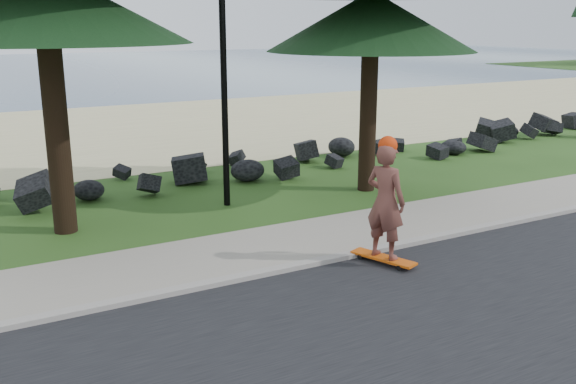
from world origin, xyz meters
name	(u,v)px	position (x,y,z in m)	size (l,w,h in m)	color
ground	(299,247)	(0.00, 0.00, 0.00)	(160.00, 160.00, 0.00)	#244515
road	(483,357)	(0.00, -4.50, 0.01)	(160.00, 7.00, 0.02)	black
kerb	(325,261)	(0.00, -0.90, 0.05)	(160.00, 0.20, 0.10)	gray
sidewalk	(293,242)	(0.00, 0.20, 0.04)	(160.00, 2.00, 0.08)	#9F9284
beach_sand	(104,132)	(0.00, 14.50, 0.01)	(160.00, 15.00, 0.01)	tan
ocean	(1,70)	(0.00, 51.00, 0.00)	(160.00, 58.00, 0.01)	#37506A
seawall_boulders	(189,182)	(0.00, 5.60, 0.00)	(60.00, 2.40, 1.10)	black
lamp_post	(222,13)	(0.00, 3.20, 4.13)	(0.25, 0.14, 8.14)	black
skateboarder	(386,202)	(0.84, -1.40, 1.09)	(0.68, 1.19, 2.16)	#C94E0B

